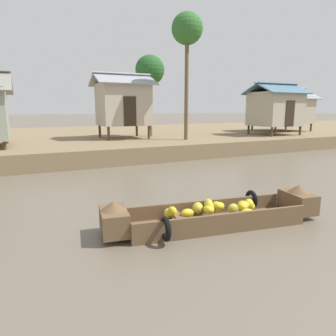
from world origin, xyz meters
The scene contains 8 objects.
ground_plane centered at (0.00, 10.00, 0.00)m, with size 300.00×300.00×0.00m, color #665B4C.
riverbank_strip centered at (0.00, 24.05, 0.43)m, with size 160.00×20.00×0.86m, color #7F6B4C.
banana_boat centered at (-0.45, 5.72, 0.29)m, with size 5.44×1.76×0.83m.
stilt_house_mid_left centered at (1.62, 19.37, 3.11)m, with size 3.74×3.19×4.16m.
stilt_house_mid_right centered at (12.60, 17.16, 2.82)m, with size 3.83×3.32×3.77m.
stilt_house_right centered at (16.00, 19.75, 2.72)m, with size 5.16×3.65×3.73m.
palm_tree_near centered at (4.82, 16.68, 7.23)m, with size 1.86×1.86×7.48m.
palm_tree_mid centered at (3.80, 20.04, 5.30)m, with size 2.00×2.00×5.51m.
Camera 1 is at (-4.50, -0.11, 2.78)m, focal length 32.64 mm.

